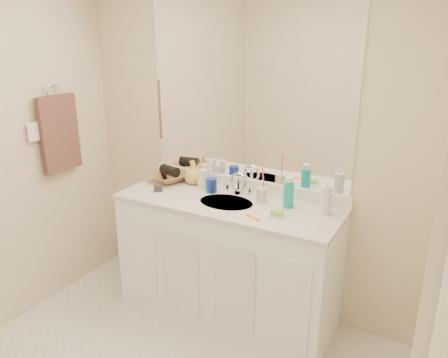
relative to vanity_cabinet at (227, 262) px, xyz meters
name	(u,v)px	position (x,y,z in m)	size (l,w,h in m)	color
wall_back	(247,145)	(0.00, 0.28, 0.77)	(2.60, 0.02, 2.40)	beige
wall_right	(437,287)	(1.30, -1.02, 0.77)	(0.02, 2.60, 2.40)	beige
vanity_cabinet	(227,262)	(0.00, 0.00, 0.00)	(1.50, 0.55, 0.85)	white
countertop	(228,203)	(0.00, 0.00, 0.44)	(1.52, 0.57, 0.03)	silver
backsplash	(245,184)	(0.00, 0.26, 0.50)	(1.52, 0.03, 0.08)	white
sink_basin	(226,204)	(0.00, -0.02, 0.44)	(0.37, 0.37, 0.02)	#B9B0A2
faucet	(239,186)	(0.00, 0.16, 0.51)	(0.02, 0.02, 0.11)	silver
mirror	(247,93)	(0.00, 0.27, 1.14)	(1.48, 0.01, 1.20)	white
blue_mug	(211,185)	(-0.18, 0.09, 0.51)	(0.07, 0.07, 0.10)	navy
tan_cup	(261,195)	(0.20, 0.10, 0.50)	(0.07, 0.07, 0.10)	beige
toothbrush	(263,180)	(0.21, 0.10, 0.60)	(0.01, 0.01, 0.19)	#D9396E
mouthwash_bottle	(289,195)	(0.39, 0.10, 0.53)	(0.07, 0.07, 0.16)	#0DA69F
clear_pump_bottle	(326,200)	(0.63, 0.11, 0.54)	(0.07, 0.07, 0.17)	silver
soap_dish	(277,216)	(0.38, -0.08, 0.46)	(0.10, 0.08, 0.01)	silver
green_soap	(277,213)	(0.38, -0.08, 0.48)	(0.07, 0.05, 0.03)	#82DB35
orange_comb	(253,217)	(0.26, -0.17, 0.46)	(0.12, 0.03, 0.01)	orange
dark_jar	(158,188)	(-0.52, -0.07, 0.48)	(0.06, 0.06, 0.04)	#2D2D33
extra_white_bottle	(204,179)	(-0.26, 0.12, 0.53)	(0.04, 0.04, 0.14)	white
soap_bottle_white	(209,174)	(-0.27, 0.22, 0.54)	(0.07, 0.07, 0.17)	silver
soap_bottle_cream	(203,175)	(-0.30, 0.19, 0.54)	(0.07, 0.08, 0.17)	beige
soap_bottle_yellow	(193,172)	(-0.39, 0.19, 0.54)	(0.14, 0.14, 0.17)	#DBAF55
wicker_basket	(168,178)	(-0.58, 0.13, 0.49)	(0.26, 0.26, 0.06)	#90603A
hair_dryer	(170,171)	(-0.56, 0.13, 0.54)	(0.08, 0.08, 0.15)	black
towel_ring	(52,92)	(-1.27, -0.25, 1.12)	(0.11, 0.11, 0.01)	silver
hand_towel	(60,134)	(-1.25, -0.25, 0.82)	(0.04, 0.32, 0.55)	#39221E
switch_plate	(33,132)	(-1.27, -0.45, 0.88)	(0.01, 0.09, 0.13)	white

